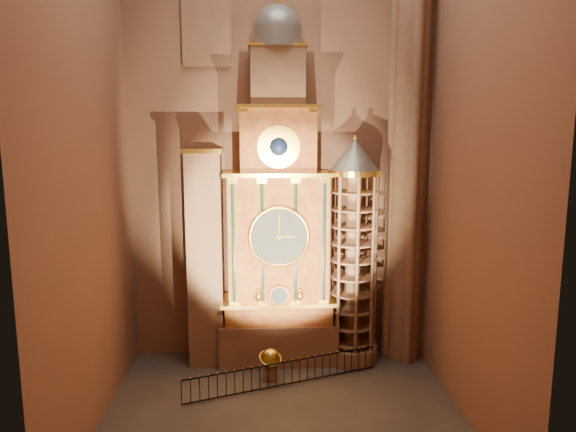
{
  "coord_description": "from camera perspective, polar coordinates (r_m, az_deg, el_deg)",
  "views": [
    {
      "loc": [
        -0.96,
        -18.58,
        10.86
      ],
      "look_at": [
        0.35,
        3.0,
        7.39
      ],
      "focal_mm": 32.0,
      "sensor_mm": 36.0,
      "label": 1
    }
  ],
  "objects": [
    {
      "name": "stained_glass_window",
      "position": [
        25.23,
        -9.13,
        21.92
      ],
      "size": [
        2.2,
        0.14,
        5.2
      ],
      "color": "navy",
      "rests_on": "wall_back"
    },
    {
      "name": "floor",
      "position": [
        21.54,
        -0.47,
        -21.16
      ],
      "size": [
        14.0,
        14.0,
        0.0
      ],
      "primitive_type": "plane",
      "color": "#383330",
      "rests_on": "ground"
    },
    {
      "name": "wall_left",
      "position": [
        19.54,
        -21.75,
        8.89
      ],
      "size": [
        0.0,
        22.0,
        22.0
      ],
      "primitive_type": "plane",
      "rotation": [
        1.57,
        0.0,
        1.57
      ],
      "color": "#8D614C",
      "rests_on": "floor"
    },
    {
      "name": "gothic_pier",
      "position": [
        24.61,
        13.38,
        9.2
      ],
      "size": [
        2.04,
        2.04,
        22.0
      ],
      "color": "#8C634C",
      "rests_on": "floor"
    },
    {
      "name": "astronomical_clock",
      "position": [
        23.93,
        -1.11,
        -0.95
      ],
      "size": [
        5.6,
        2.41,
        16.7
      ],
      "color": "#8C634C",
      "rests_on": "floor"
    },
    {
      "name": "celestial_globe",
      "position": [
        23.64,
        -1.98,
        -15.86
      ],
      "size": [
        1.31,
        1.28,
        1.47
      ],
      "color": "#8C634C",
      "rests_on": "floor"
    },
    {
      "name": "portrait_tower",
      "position": [
        24.36,
        -9.14,
        -4.56
      ],
      "size": [
        1.8,
        1.6,
        10.2
      ],
      "color": "#8C634C",
      "rests_on": "floor"
    },
    {
      "name": "wall_right",
      "position": [
        20.21,
        19.98,
        8.98
      ],
      "size": [
        0.0,
        22.0,
        22.0
      ],
      "primitive_type": "plane",
      "rotation": [
        1.57,
        0.0,
        -1.57
      ],
      "color": "#8D614C",
      "rests_on": "floor"
    },
    {
      "name": "wall_back",
      "position": [
        24.6,
        -1.24,
        9.44
      ],
      "size": [
        22.0,
        0.0,
        22.0
      ],
      "primitive_type": "plane",
      "rotation": [
        1.57,
        0.0,
        0.0
      ],
      "color": "#8D614C",
      "rests_on": "floor"
    },
    {
      "name": "stair_turret",
      "position": [
        24.35,
        7.2,
        -4.23
      ],
      "size": [
        2.5,
        2.5,
        10.8
      ],
      "color": "#8C634C",
      "rests_on": "floor"
    },
    {
      "name": "iron_railing",
      "position": [
        23.23,
        -0.44,
        -17.12
      ],
      "size": [
        8.42,
        2.91,
        1.08
      ],
      "color": "black",
      "rests_on": "floor"
    }
  ]
}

